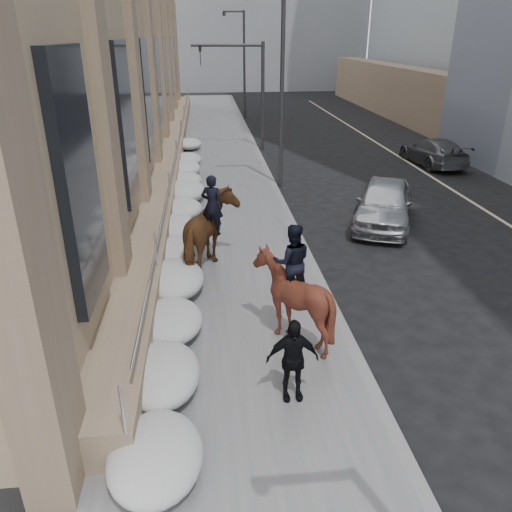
{
  "coord_description": "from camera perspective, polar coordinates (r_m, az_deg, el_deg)",
  "views": [
    {
      "loc": [
        -0.43,
        -7.91,
        6.41
      ],
      "look_at": [
        0.63,
        2.56,
        1.7
      ],
      "focal_mm": 35.0,
      "sensor_mm": 36.0,
      "label": 1
    }
  ],
  "objects": [
    {
      "name": "ground",
      "position": [
        10.19,
        -2.16,
        -14.89
      ],
      "size": [
        140.0,
        140.0,
        0.0
      ],
      "primitive_type": "plane",
      "color": "black",
      "rests_on": "ground"
    },
    {
      "name": "sidewalk",
      "position": [
        19.0,
        -4.18,
        4.54
      ],
      "size": [
        5.0,
        80.0,
        0.12
      ],
      "primitive_type": "cube",
      "color": "#57575A",
      "rests_on": "ground"
    },
    {
      "name": "curb",
      "position": [
        19.24,
        3.66,
        4.8
      ],
      "size": [
        0.24,
        80.0,
        0.12
      ],
      "primitive_type": "cube",
      "color": "slate",
      "rests_on": "ground"
    },
    {
      "name": "lane_line",
      "position": [
        21.93,
        24.5,
        4.93
      ],
      "size": [
        0.15,
        70.0,
        0.01
      ],
      "primitive_type": "cube",
      "color": "#BFB78C",
      "rests_on": "ground"
    },
    {
      "name": "bg_building_far",
      "position": [
        80.18,
        -10.92,
        26.3
      ],
      "size": [
        24.0,
        12.0,
        20.0
      ],
      "primitive_type": "cube",
      "color": "gray",
      "rests_on": "ground"
    },
    {
      "name": "streetlight_mid",
      "position": [
        22.21,
        2.57,
        19.37
      ],
      "size": [
        1.71,
        0.24,
        8.0
      ],
      "color": "#2D2D30",
      "rests_on": "ground"
    },
    {
      "name": "streetlight_far",
      "position": [
        42.07,
        -1.59,
        21.62
      ],
      "size": [
        1.71,
        0.24,
        8.0
      ],
      "color": "#2D2D30",
      "rests_on": "ground"
    },
    {
      "name": "traffic_signal",
      "position": [
        30.11,
        -1.08,
        19.53
      ],
      "size": [
        4.1,
        0.22,
        6.0
      ],
      "color": "#2D2D30",
      "rests_on": "ground"
    },
    {
      "name": "snow_bank",
      "position": [
        17.11,
        -8.77,
        3.52
      ],
      "size": [
        1.7,
        18.1,
        0.76
      ],
      "color": "silver",
      "rests_on": "sidewalk"
    },
    {
      "name": "mounted_horse_left",
      "position": [
        14.17,
        -5.27,
        2.76
      ],
      "size": [
        1.93,
        2.86,
        2.76
      ],
      "rotation": [
        0.0,
        0.0,
        2.83
      ],
      "color": "#4E2E17",
      "rests_on": "sidewalk"
    },
    {
      "name": "mounted_horse_right",
      "position": [
        10.89,
        4.14,
        -4.29
      ],
      "size": [
        1.71,
        1.9,
        2.67
      ],
      "rotation": [
        0.0,
        0.0,
        3.1
      ],
      "color": "#441D13",
      "rests_on": "sidewalk"
    },
    {
      "name": "pedestrian",
      "position": [
        9.33,
        4.17,
        -11.73
      ],
      "size": [
        0.98,
        0.42,
        1.66
      ],
      "primitive_type": "imported",
      "rotation": [
        0.0,
        0.0,
        0.01
      ],
      "color": "black",
      "rests_on": "sidewalk"
    },
    {
      "name": "car_silver",
      "position": [
        18.67,
        14.44,
        5.91
      ],
      "size": [
        3.64,
        5.16,
        1.63
      ],
      "primitive_type": "imported",
      "rotation": [
        0.0,
        0.0,
        -0.4
      ],
      "color": "#B2B5BA",
      "rests_on": "ground"
    },
    {
      "name": "car_grey",
      "position": [
        28.44,
        19.58,
        11.18
      ],
      "size": [
        2.3,
        4.95,
        1.4
      ],
      "primitive_type": "imported",
      "rotation": [
        0.0,
        0.0,
        3.21
      ],
      "color": "#57585E",
      "rests_on": "ground"
    }
  ]
}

